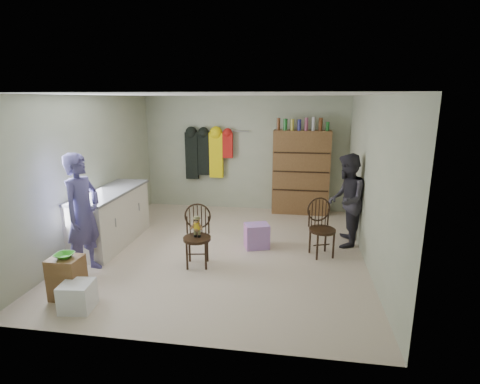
% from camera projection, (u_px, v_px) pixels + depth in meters
% --- Properties ---
extents(ground_plane, '(5.00, 5.00, 0.00)m').
position_uv_depth(ground_plane, '(223.00, 250.00, 6.23)').
color(ground_plane, beige).
rests_on(ground_plane, ground).
extents(room_walls, '(5.00, 5.00, 5.00)m').
position_uv_depth(room_walls, '(228.00, 151.00, 6.35)').
color(room_walls, '#ADB295').
rests_on(room_walls, ground).
extents(counter, '(0.64, 1.86, 0.94)m').
position_uv_depth(counter, '(111.00, 217.00, 6.40)').
color(counter, silver).
rests_on(counter, ground).
extents(stool, '(0.38, 0.32, 0.54)m').
position_uv_depth(stool, '(67.00, 278.00, 4.68)').
color(stool, brown).
rests_on(stool, ground).
extents(bowl, '(0.23, 0.23, 0.06)m').
position_uv_depth(bowl, '(64.00, 256.00, 4.60)').
color(bowl, green).
rests_on(bowl, stool).
extents(plastic_tub, '(0.39, 0.38, 0.34)m').
position_uv_depth(plastic_tub, '(77.00, 296.00, 4.43)').
color(plastic_tub, white).
rests_on(plastic_tub, ground).
extents(chair_front, '(0.47, 0.47, 0.93)m').
position_uv_depth(chair_front, '(197.00, 232.00, 5.56)').
color(chair_front, '#321F11').
rests_on(chair_front, ground).
extents(chair_far, '(0.53, 0.53, 0.92)m').
position_uv_depth(chair_far, '(321.00, 225.00, 5.93)').
color(chair_far, '#321F11').
rests_on(chair_far, ground).
extents(striped_bag, '(0.47, 0.42, 0.41)m').
position_uv_depth(striped_bag, '(257.00, 236.00, 6.27)').
color(striped_bag, pink).
rests_on(striped_bag, ground).
extents(person_left, '(0.49, 0.68, 1.74)m').
position_uv_depth(person_left, '(83.00, 214.00, 5.23)').
color(person_left, '#4A457F').
rests_on(person_left, ground).
extents(person_right, '(0.71, 0.85, 1.57)m').
position_uv_depth(person_right, '(346.00, 200.00, 6.26)').
color(person_right, '#2D2B33').
rests_on(person_right, ground).
extents(dresser, '(1.20, 0.39, 2.08)m').
position_uv_depth(dresser, '(301.00, 172.00, 8.02)').
color(dresser, brown).
rests_on(dresser, ground).
extents(coat_rack, '(1.42, 0.12, 1.09)m').
position_uv_depth(coat_rack, '(207.00, 154.00, 8.33)').
color(coat_rack, '#99999E').
rests_on(coat_rack, ground).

